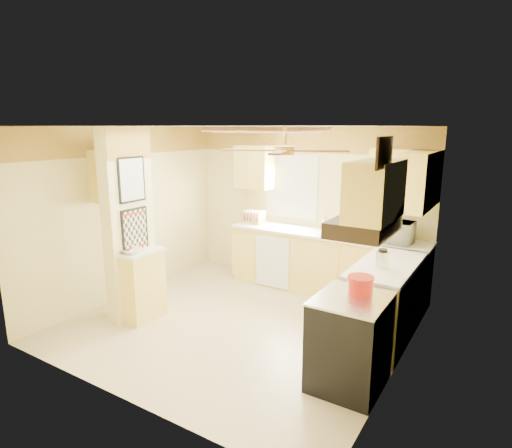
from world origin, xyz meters
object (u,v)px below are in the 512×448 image
Objects in this scene: bowl at (132,251)px; kettle at (382,259)px; microwave at (392,231)px; dutch_oven at (361,285)px; stove at (350,341)px.

kettle is (2.84, 1.09, 0.07)m from bowl.
bowl is 3.04m from kettle.
kettle is at bearing 102.44° from microwave.
microwave is at bearing 40.74° from bowl.
dutch_oven reaches higher than bowl.
dutch_oven is at bearing 79.05° from stove.
dutch_oven is at bearing 5.86° from bowl.
dutch_oven is at bearing -88.79° from kettle.
bowl is (-2.64, -2.27, -0.12)m from microwave.
microwave is 2.23× the size of bowl.
bowl is 0.96× the size of dutch_oven.
microwave is 1.20m from kettle.
kettle is at bearing 89.32° from stove.
bowl is at bearing -174.14° from dutch_oven.
stove is 1.67× the size of microwave.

